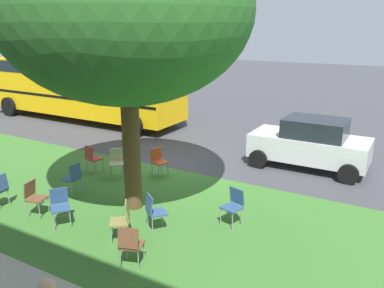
# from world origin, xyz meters

# --- Properties ---
(ground) EXTENTS (80.00, 80.00, 0.00)m
(ground) POSITION_xyz_m (0.00, 0.00, 0.00)
(ground) COLOR #424247
(grass_verge) EXTENTS (48.00, 6.00, 0.01)m
(grass_verge) POSITION_xyz_m (0.00, 3.20, 0.00)
(grass_verge) COLOR #3D752D
(grass_verge) RESTS_ON ground
(street_tree) EXTENTS (5.81, 5.81, 6.98)m
(street_tree) POSITION_xyz_m (-0.86, 3.08, 4.82)
(street_tree) COLOR brown
(street_tree) RESTS_ON ground
(chair_0) EXTENTS (0.51, 0.50, 0.88)m
(chair_0) POSITION_xyz_m (0.95, 4.65, 0.52)
(chair_0) COLOR brown
(chair_0) RESTS_ON ground
(chair_1) EXTENTS (0.52, 0.53, 0.88)m
(chair_1) POSITION_xyz_m (-2.47, 5.25, 0.52)
(chair_1) COLOR brown
(chair_1) RESTS_ON ground
(chair_2) EXTENTS (0.58, 0.58, 0.88)m
(chair_2) POSITION_xyz_m (-1.69, 4.52, 0.52)
(chair_2) COLOR olive
(chair_2) RESTS_ON ground
(chair_3) EXTENTS (0.59, 0.58, 0.88)m
(chair_3) POSITION_xyz_m (0.03, 4.69, 0.52)
(chair_3) COLOR #335184
(chair_3) RESTS_ON ground
(chair_4) EXTENTS (0.58, 0.58, 0.88)m
(chair_4) POSITION_xyz_m (-2.04, 3.85, 0.52)
(chair_4) COLOR #335184
(chair_4) RESTS_ON ground
(chair_5) EXTENTS (0.48, 0.49, 0.88)m
(chair_5) POSITION_xyz_m (1.81, 1.74, 0.52)
(chair_5) COLOR #B7332D
(chair_5) RESTS_ON ground
(chair_6) EXTENTS (0.53, 0.52, 0.88)m
(chair_6) POSITION_xyz_m (-0.12, 0.89, 0.52)
(chair_6) COLOR #C64C1E
(chair_6) RESTS_ON ground
(chair_8) EXTENTS (0.44, 0.44, 0.88)m
(chair_8) POSITION_xyz_m (1.08, 3.27, 0.52)
(chair_8) COLOR #335184
(chair_8) RESTS_ON ground
(chair_9) EXTENTS (0.52, 0.52, 0.88)m
(chair_9) POSITION_xyz_m (-3.46, 2.67, 0.52)
(chair_9) COLOR #335184
(chair_9) RESTS_ON ground
(chair_10) EXTENTS (0.58, 0.58, 0.88)m
(chair_10) POSITION_xyz_m (0.93, 1.60, 0.52)
(chair_10) COLOR beige
(chair_10) RESTS_ON ground
(parked_car) EXTENTS (3.70, 1.92, 1.65)m
(parked_car) POSITION_xyz_m (-4.01, -2.14, 0.84)
(parked_car) COLOR silver
(parked_car) RESTS_ON ground
(school_bus) EXTENTS (10.40, 2.80, 2.88)m
(school_bus) POSITION_xyz_m (7.35, -3.59, 1.76)
(school_bus) COLOR yellow
(school_bus) RESTS_ON ground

